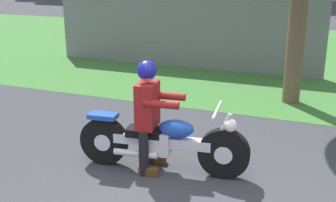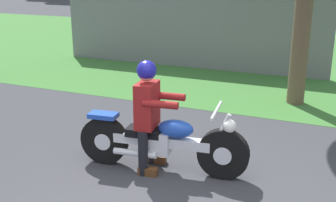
{
  "view_description": "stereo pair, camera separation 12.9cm",
  "coord_description": "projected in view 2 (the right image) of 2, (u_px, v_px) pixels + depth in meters",
  "views": [
    {
      "loc": [
        1.47,
        -3.44,
        2.41
      ],
      "look_at": [
        -0.41,
        1.18,
        0.85
      ],
      "focal_mm": 45.03,
      "sensor_mm": 36.0,
      "label": 1
    },
    {
      "loc": [
        1.58,
        -3.39,
        2.41
      ],
      "look_at": [
        -0.41,
        1.18,
        0.85
      ],
      "focal_mm": 45.03,
      "sensor_mm": 36.0,
      "label": 2
    }
  ],
  "objects": [
    {
      "name": "fence_segment",
      "position": [
        187.0,
        32.0,
        10.64
      ],
      "size": [
        7.0,
        0.06,
        1.8
      ],
      "primitive_type": "cube",
      "color": "slate",
      "rests_on": "ground"
    },
    {
      "name": "motorcycle_lead",
      "position": [
        162.0,
        142.0,
        5.18
      ],
      "size": [
        2.15,
        0.67,
        0.87
      ],
      "rotation": [
        0.0,
        0.0,
        0.13
      ],
      "color": "black",
      "rests_on": "ground"
    },
    {
      "name": "grass_verge",
      "position": [
        291.0,
        54.0,
        12.53
      ],
      "size": [
        60.0,
        12.0,
        0.01
      ],
      "primitive_type": "cube",
      "color": "#3D7533",
      "rests_on": "ground"
    },
    {
      "name": "rider_lead",
      "position": [
        149.0,
        108.0,
        5.1
      ],
      "size": [
        0.59,
        0.51,
        1.39
      ],
      "rotation": [
        0.0,
        0.0,
        0.13
      ],
      "color": "black",
      "rests_on": "ground"
    }
  ]
}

